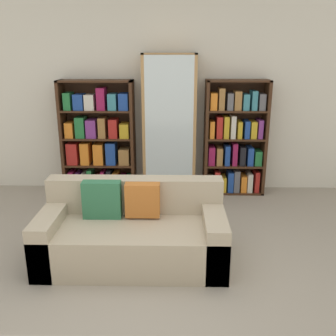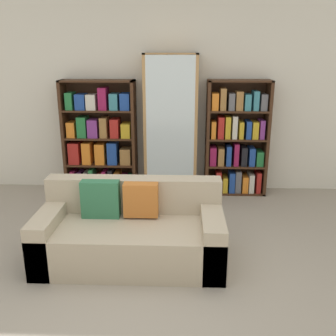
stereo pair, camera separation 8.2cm
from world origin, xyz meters
name	(u,v)px [view 2 (the right image)]	position (x,y,z in m)	size (l,w,h in m)	color
ground_plane	(137,304)	(0.00, 0.00, 0.00)	(16.00, 16.00, 0.00)	gray
wall_back	(158,93)	(0.00, 2.72, 1.35)	(6.15, 0.06, 2.70)	silver
couch	(131,233)	(-0.13, 0.69, 0.27)	(1.70, 0.80, 0.75)	tan
bookshelf_left	(100,140)	(-0.80, 2.52, 0.73)	(0.99, 0.32, 1.55)	#3D2314
display_cabinet	(171,126)	(0.18, 2.50, 0.93)	(0.71, 0.36, 1.89)	#AD7F4C
bookshelf_right	(236,141)	(1.07, 2.52, 0.73)	(0.83, 0.32, 1.55)	#3D2314
wine_bottle	(194,196)	(0.50, 1.93, 0.15)	(0.08, 0.08, 0.38)	#192333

